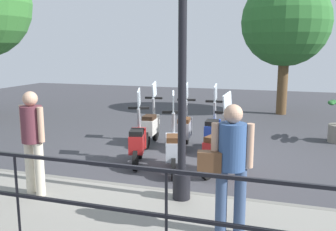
{
  "coord_description": "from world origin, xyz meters",
  "views": [
    {
      "loc": [
        -7.49,
        -1.96,
        2.38
      ],
      "look_at": [
        0.2,
        0.5,
        0.9
      ],
      "focal_mm": 40.0,
      "sensor_mm": 36.0,
      "label": 1
    }
  ],
  "objects_px": {
    "scooter_near_1": "(173,148)",
    "scooter_far_2": "(151,125)",
    "pedestrian_with_bag": "(230,160)",
    "scooter_near_0": "(218,149)",
    "scooter_far_1": "(185,128)",
    "tree_distant": "(286,22)",
    "pedestrian_distant": "(33,135)",
    "scooter_near_2": "(138,142)",
    "scooter_far_0": "(213,131)",
    "lamp_post_near": "(182,58)"
  },
  "relations": [
    {
      "from": "scooter_far_2",
      "to": "scooter_far_0",
      "type": "bearing_deg",
      "value": -100.1
    },
    {
      "from": "scooter_near_0",
      "to": "lamp_post_near",
      "type": "bearing_deg",
      "value": -170.74
    },
    {
      "from": "scooter_near_1",
      "to": "scooter_far_0",
      "type": "bearing_deg",
      "value": -31.53
    },
    {
      "from": "scooter_near_1",
      "to": "scooter_far_2",
      "type": "xyz_separation_m",
      "value": [
        1.83,
        1.13,
        0.0
      ]
    },
    {
      "from": "pedestrian_with_bag",
      "to": "scooter_far_1",
      "type": "relative_size",
      "value": 1.03
    },
    {
      "from": "scooter_near_1",
      "to": "scooter_far_2",
      "type": "relative_size",
      "value": 1.0
    },
    {
      "from": "scooter_far_2",
      "to": "scooter_near_0",
      "type": "bearing_deg",
      "value": -134.18
    },
    {
      "from": "scooter_near_0",
      "to": "scooter_far_1",
      "type": "relative_size",
      "value": 1.0
    },
    {
      "from": "pedestrian_with_bag",
      "to": "scooter_near_0",
      "type": "xyz_separation_m",
      "value": [
        2.6,
        0.59,
        -0.6
      ]
    },
    {
      "from": "tree_distant",
      "to": "scooter_far_2",
      "type": "height_order",
      "value": "tree_distant"
    },
    {
      "from": "scooter_near_2",
      "to": "pedestrian_distant",
      "type": "bearing_deg",
      "value": 146.08
    },
    {
      "from": "scooter_near_2",
      "to": "scooter_far_2",
      "type": "distance_m",
      "value": 1.6
    },
    {
      "from": "pedestrian_distant",
      "to": "scooter_near_1",
      "type": "relative_size",
      "value": 1.03
    },
    {
      "from": "pedestrian_distant",
      "to": "scooter_far_1",
      "type": "xyz_separation_m",
      "value": [
        3.77,
        -1.35,
        -0.6
      ]
    },
    {
      "from": "pedestrian_with_bag",
      "to": "scooter_near_0",
      "type": "height_order",
      "value": "pedestrian_with_bag"
    },
    {
      "from": "scooter_near_0",
      "to": "pedestrian_distant",
      "type": "bearing_deg",
      "value": 149.71
    },
    {
      "from": "scooter_near_1",
      "to": "lamp_post_near",
      "type": "bearing_deg",
      "value": -175.85
    },
    {
      "from": "pedestrian_with_bag",
      "to": "scooter_far_2",
      "type": "relative_size",
      "value": 1.03
    },
    {
      "from": "lamp_post_near",
      "to": "pedestrian_distant",
      "type": "relative_size",
      "value": 2.93
    },
    {
      "from": "scooter_far_1",
      "to": "scooter_far_2",
      "type": "distance_m",
      "value": 0.89
    },
    {
      "from": "scooter_near_1",
      "to": "scooter_near_2",
      "type": "bearing_deg",
      "value": 55.8
    },
    {
      "from": "lamp_post_near",
      "to": "scooter_near_1",
      "type": "height_order",
      "value": "lamp_post_near"
    },
    {
      "from": "tree_distant",
      "to": "scooter_far_0",
      "type": "height_order",
      "value": "tree_distant"
    },
    {
      "from": "pedestrian_with_bag",
      "to": "pedestrian_distant",
      "type": "relative_size",
      "value": 1.0
    },
    {
      "from": "pedestrian_distant",
      "to": "scooter_far_0",
      "type": "xyz_separation_m",
      "value": [
        3.7,
        -2.03,
        -0.6
      ]
    },
    {
      "from": "pedestrian_with_bag",
      "to": "scooter_far_1",
      "type": "xyz_separation_m",
      "value": [
        4.14,
        1.67,
        -0.6
      ]
    },
    {
      "from": "tree_distant",
      "to": "scooter_near_0",
      "type": "bearing_deg",
      "value": 171.82
    },
    {
      "from": "scooter_far_1",
      "to": "tree_distant",
      "type": "bearing_deg",
      "value": -28.47
    },
    {
      "from": "tree_distant",
      "to": "pedestrian_distant",
      "type": "bearing_deg",
      "value": 159.71
    },
    {
      "from": "scooter_near_0",
      "to": "scooter_far_0",
      "type": "distance_m",
      "value": 1.52
    },
    {
      "from": "scooter_near_0",
      "to": "scooter_near_2",
      "type": "distance_m",
      "value": 1.67
    },
    {
      "from": "scooter_far_1",
      "to": "scooter_far_0",
      "type": "bearing_deg",
      "value": -103.8
    },
    {
      "from": "pedestrian_with_bag",
      "to": "tree_distant",
      "type": "bearing_deg",
      "value": -13.54
    },
    {
      "from": "pedestrian_with_bag",
      "to": "scooter_near_2",
      "type": "relative_size",
      "value": 1.03
    },
    {
      "from": "pedestrian_with_bag",
      "to": "scooter_far_1",
      "type": "bearing_deg",
      "value": 10.92
    },
    {
      "from": "pedestrian_with_bag",
      "to": "pedestrian_distant",
      "type": "xyz_separation_m",
      "value": [
        0.37,
        3.02,
        0.0
      ]
    },
    {
      "from": "scooter_far_0",
      "to": "scooter_far_1",
      "type": "height_order",
      "value": "same"
    },
    {
      "from": "pedestrian_with_bag",
      "to": "scooter_near_0",
      "type": "relative_size",
      "value": 1.03
    },
    {
      "from": "tree_distant",
      "to": "scooter_far_0",
      "type": "distance_m",
      "value": 6.41
    },
    {
      "from": "scooter_far_1",
      "to": "scooter_far_2",
      "type": "relative_size",
      "value": 1.0
    },
    {
      "from": "pedestrian_with_bag",
      "to": "scooter_near_0",
      "type": "distance_m",
      "value": 2.73
    },
    {
      "from": "scooter_far_1",
      "to": "lamp_post_near",
      "type": "bearing_deg",
      "value": -173.36
    },
    {
      "from": "lamp_post_near",
      "to": "scooter_far_2",
      "type": "height_order",
      "value": "lamp_post_near"
    },
    {
      "from": "scooter_far_1",
      "to": "scooter_near_0",
      "type": "bearing_deg",
      "value": -152.86
    },
    {
      "from": "scooter_near_1",
      "to": "scooter_far_2",
      "type": "distance_m",
      "value": 2.15
    },
    {
      "from": "lamp_post_near",
      "to": "pedestrian_distant",
      "type": "distance_m",
      "value": 2.52
    },
    {
      "from": "scooter_near_1",
      "to": "scooter_near_2",
      "type": "height_order",
      "value": "same"
    },
    {
      "from": "pedestrian_with_bag",
      "to": "tree_distant",
      "type": "distance_m",
      "value": 9.93
    },
    {
      "from": "scooter_far_0",
      "to": "scooter_far_2",
      "type": "bearing_deg",
      "value": 82.02
    },
    {
      "from": "pedestrian_distant",
      "to": "scooter_near_2",
      "type": "distance_m",
      "value": 2.47
    }
  ]
}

